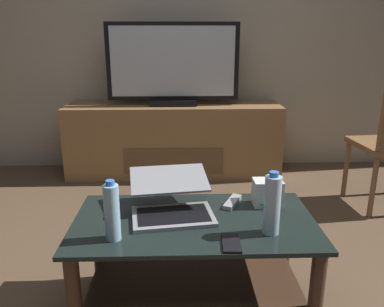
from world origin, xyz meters
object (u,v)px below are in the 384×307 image
(water_bottle_far, at_px, (272,205))
(water_bottle_near, at_px, (112,212))
(television, at_px, (173,66))
(cell_phone, at_px, (231,243))
(soundbar_remote, at_px, (113,210))
(router_box, at_px, (267,193))
(coffee_table, at_px, (194,250))
(tv_remote, at_px, (232,202))
(media_cabinet, at_px, (174,140))
(laptop, at_px, (171,201))

(water_bottle_far, bearing_deg, water_bottle_near, -177.32)
(television, height_order, cell_phone, television)
(cell_phone, xyz_separation_m, soundbar_remote, (-0.50, 0.30, 0.01))
(router_box, height_order, cell_phone, router_box)
(router_box, relative_size, soundbar_remote, 0.84)
(soundbar_remote, bearing_deg, coffee_table, -20.11)
(coffee_table, height_order, water_bottle_far, water_bottle_far)
(cell_phone, relative_size, tv_remote, 0.88)
(media_cabinet, height_order, cell_phone, media_cabinet)
(water_bottle_near, xyz_separation_m, tv_remote, (0.51, 0.32, -0.11))
(television, xyz_separation_m, soundbar_remote, (-0.25, -1.75, -0.51))
(television, bearing_deg, coffee_table, -86.43)
(coffee_table, distance_m, water_bottle_far, 0.43)
(coffee_table, relative_size, water_bottle_far, 3.98)
(laptop, bearing_deg, soundbar_remote, 176.03)
(media_cabinet, height_order, soundbar_remote, media_cabinet)
(water_bottle_near, bearing_deg, laptop, 45.42)
(television, relative_size, laptop, 2.67)
(laptop, xyz_separation_m, tv_remote, (0.29, 0.09, -0.05))
(television, distance_m, laptop, 1.82)
(water_bottle_far, bearing_deg, soundbar_remote, 162.07)
(television, distance_m, soundbar_remote, 1.84)
(television, height_order, soundbar_remote, television)
(tv_remote, bearing_deg, soundbar_remote, -147.72)
(coffee_table, bearing_deg, cell_phone, -57.37)
(water_bottle_far, bearing_deg, television, 102.10)
(coffee_table, height_order, water_bottle_near, water_bottle_near)
(coffee_table, distance_m, soundbar_remote, 0.41)
(media_cabinet, xyz_separation_m, cell_phone, (0.25, -2.07, 0.14))
(coffee_table, bearing_deg, water_bottle_far, -22.33)
(laptop, distance_m, router_box, 0.46)
(router_box, height_order, soundbar_remote, router_box)
(laptop, bearing_deg, water_bottle_near, -134.58)
(media_cabinet, relative_size, laptop, 4.49)
(laptop, xyz_separation_m, cell_phone, (0.24, -0.28, -0.05))
(router_box, bearing_deg, media_cabinet, 105.23)
(soundbar_remote, bearing_deg, water_bottle_far, -23.97)
(coffee_table, bearing_deg, router_box, 23.02)
(router_box, bearing_deg, laptop, -170.45)
(water_bottle_far, height_order, cell_phone, water_bottle_far)
(media_cabinet, distance_m, water_bottle_near, 2.04)
(coffee_table, relative_size, television, 0.94)
(coffee_table, height_order, soundbar_remote, soundbar_remote)
(coffee_table, distance_m, television, 1.96)
(media_cabinet, distance_m, cell_phone, 2.09)
(coffee_table, distance_m, media_cabinet, 1.86)
(media_cabinet, height_order, router_box, media_cabinet)
(coffee_table, bearing_deg, water_bottle_near, -154.49)
(media_cabinet, bearing_deg, tv_remote, -79.90)
(television, xyz_separation_m, router_box, (0.47, -1.69, -0.45))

